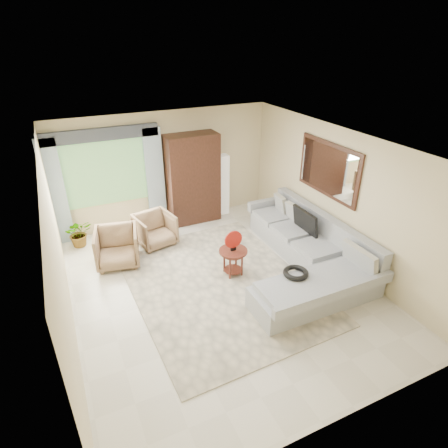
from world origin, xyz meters
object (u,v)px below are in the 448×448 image
floor_lamp (223,185)px  potted_plant (79,233)px  armchair_right (155,230)px  coffee_table (233,262)px  armchair_left (117,247)px  sectional_sofa (308,255)px  armoire (193,179)px  tv_screen (305,221)px

floor_lamp → potted_plant: bearing=-176.7°
armchair_right → floor_lamp: 2.19m
coffee_table → armchair_left: size_ratio=0.65×
floor_lamp → sectional_sofa: bearing=-81.7°
armchair_right → armoire: armoire is taller
sectional_sofa → armchair_right: size_ratio=4.51×
armchair_left → armchair_right: size_ratio=1.07×
sectional_sofa → floor_lamp: bearing=98.3°
coffee_table → armoire: armoire is taller
armchair_right → potted_plant: bearing=145.5°
sectional_sofa → coffee_table: (-1.40, 0.40, -0.00)m
coffee_table → armchair_left: (-1.89, 1.29, 0.09)m
armchair_left → floor_lamp: size_ratio=0.55×
armchair_right → floor_lamp: bearing=11.3°
armchair_left → potted_plant: armchair_left is taller
coffee_table → potted_plant: potted_plant is taller
tv_screen → sectional_sofa: bearing=-117.2°
sectional_sofa → floor_lamp: floor_lamp is taller
armchair_left → armoire: size_ratio=0.39×
armchair_right → armoire: bearing=21.7°
armchair_right → tv_screen: bearing=-42.5°
tv_screen → armchair_left: tv_screen is taller
armchair_left → armchair_right: (0.88, 0.43, -0.03)m
armchair_right → armoire: size_ratio=0.37×
sectional_sofa → armchair_right: 3.22m
armoire → floor_lamp: armoire is taller
potted_plant → sectional_sofa: bearing=-35.2°
armchair_right → sectional_sofa: bearing=-52.9°
potted_plant → armoire: armoire is taller
armchair_left → floor_lamp: 3.15m
armchair_left → sectional_sofa: bearing=-15.6°
potted_plant → armoire: (2.67, 0.14, 0.75)m
sectional_sofa → armoire: 3.24m
armchair_right → armoire: 1.57m
coffee_table → armoire: bearing=86.1°
potted_plant → armchair_right: bearing=-22.9°
coffee_table → armchair_left: bearing=145.7°
tv_screen → floor_lamp: size_ratio=0.49×
sectional_sofa → coffee_table: 1.46m
armchair_left → armchair_right: 0.98m
sectional_sofa → tv_screen: (0.27, 0.52, 0.44)m
potted_plant → floor_lamp: size_ratio=0.40×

